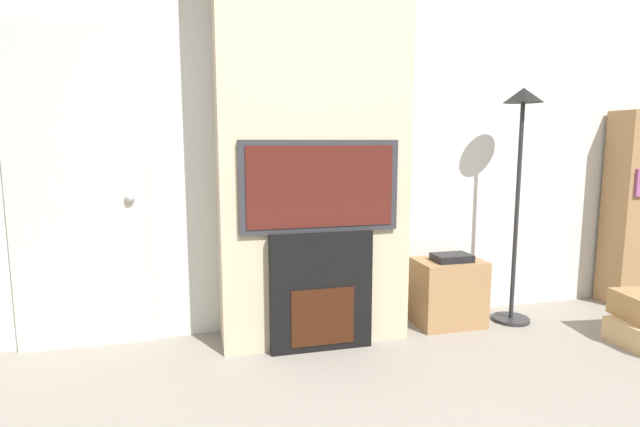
{
  "coord_description": "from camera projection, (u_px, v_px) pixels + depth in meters",
  "views": [
    {
      "loc": [
        -0.75,
        -1.33,
        1.3
      ],
      "look_at": [
        0.0,
        1.58,
        0.86
      ],
      "focal_mm": 28.0,
      "sensor_mm": 36.0,
      "label": 1
    }
  ],
  "objects": [
    {
      "name": "wall_back",
      "position": [
        304.0,
        133.0,
        3.4
      ],
      "size": [
        6.0,
        0.06,
        2.7
      ],
      "color": "silver",
      "rests_on": "ground_plane"
    },
    {
      "name": "chimney_breast",
      "position": [
        312.0,
        133.0,
        3.17
      ],
      "size": [
        1.2,
        0.42,
        2.7
      ],
      "color": "#BCAD8E",
      "rests_on": "ground_plane"
    },
    {
      "name": "floor_lamp",
      "position": [
        520.0,
        151.0,
        3.46
      ],
      "size": [
        0.27,
        0.27,
        1.66
      ],
      "color": "#262628",
      "rests_on": "ground_plane"
    },
    {
      "name": "fireplace",
      "position": [
        320.0,
        291.0,
        3.11
      ],
      "size": [
        0.64,
        0.15,
        0.75
      ],
      "color": "black",
      "rests_on": "ground_plane"
    },
    {
      "name": "television",
      "position": [
        320.0,
        186.0,
        3.02
      ],
      "size": [
        0.98,
        0.07,
        0.56
      ],
      "color": "#2D2D33",
      "rests_on": "fireplace"
    },
    {
      "name": "entry_door",
      "position": [
        81.0,
        191.0,
        3.05
      ],
      "size": [
        0.83,
        0.09,
        1.99
      ],
      "color": "beige",
      "rests_on": "ground_plane"
    },
    {
      "name": "bookshelf",
      "position": [
        638.0,
        208.0,
        3.96
      ],
      "size": [
        0.48,
        0.29,
        1.53
      ],
      "color": "#997047",
      "rests_on": "ground_plane"
    },
    {
      "name": "media_stand",
      "position": [
        448.0,
        291.0,
        3.53
      ],
      "size": [
        0.47,
        0.33,
        0.52
      ],
      "color": "#997047",
      "rests_on": "ground_plane"
    }
  ]
}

